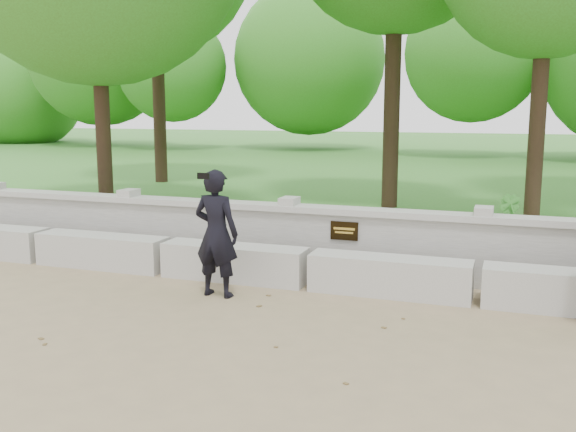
# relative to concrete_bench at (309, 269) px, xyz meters

# --- Properties ---
(ground) EXTENTS (80.00, 80.00, 0.00)m
(ground) POSITION_rel_concrete_bench_xyz_m (-0.00, -1.90, -0.22)
(ground) COLOR #8C7956
(ground) RESTS_ON ground
(lawn) EXTENTS (40.00, 22.00, 0.25)m
(lawn) POSITION_rel_concrete_bench_xyz_m (-0.00, 12.10, -0.10)
(lawn) COLOR #2D7424
(lawn) RESTS_ON ground
(concrete_bench) EXTENTS (11.90, 0.45, 0.45)m
(concrete_bench) POSITION_rel_concrete_bench_xyz_m (0.00, 0.00, 0.00)
(concrete_bench) COLOR #BCB9B1
(concrete_bench) RESTS_ON ground
(parapet_wall) EXTENTS (12.50, 0.35, 0.90)m
(parapet_wall) POSITION_rel_concrete_bench_xyz_m (0.00, 0.70, 0.24)
(parapet_wall) COLOR #B1AEA7
(parapet_wall) RESTS_ON ground
(man_main) EXTENTS (0.57, 0.51, 1.50)m
(man_main) POSITION_rel_concrete_bench_xyz_m (-0.89, -0.72, 0.52)
(man_main) COLOR black
(man_main) RESTS_ON ground
(shrub_a) EXTENTS (0.31, 0.36, 0.56)m
(shrub_a) POSITION_rel_concrete_bench_xyz_m (-5.40, 1.40, 0.31)
(shrub_a) COLOR #357A29
(shrub_a) RESTS_ON lawn
(shrub_b) EXTENTS (0.47, 0.46, 0.66)m
(shrub_b) POSITION_rel_concrete_bench_xyz_m (2.30, 2.63, 0.36)
(shrub_b) COLOR #357A29
(shrub_b) RESTS_ON lawn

